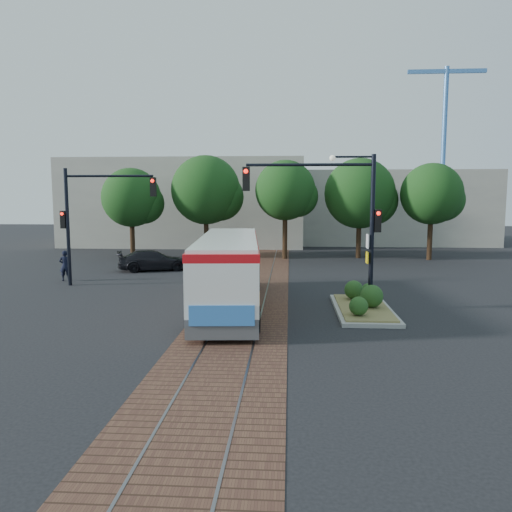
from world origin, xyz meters
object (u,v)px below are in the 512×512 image
Objects in this scene: traffic_island at (363,303)px; signal_pole_left at (89,211)px; officer at (65,266)px; parked_car at (153,260)px; city_bus at (229,268)px; signal_pole_main at (341,207)px.

traffic_island is 14.50m from signal_pole_left.
officer is 0.38× the size of parked_car.
signal_pole_left is at bearing 159.64° from traffic_island.
officer is (-1.99, 1.33, -3.03)m from signal_pole_left.
traffic_island is at bearing -8.69° from city_bus.
city_bus is 2.15× the size of traffic_island.
signal_pole_left is at bearing 145.07° from city_bus.
parked_car is (1.76, 5.48, -3.23)m from signal_pole_left.
city_bus is at bearing 175.95° from traffic_island.
signal_pole_left is at bearing 158.55° from signal_pole_main.
city_bus is at bearing -169.19° from parked_car.
city_bus is at bearing 136.13° from officer.
parked_car is (-11.43, 10.38, 0.30)m from traffic_island.
signal_pole_main reaches higher than city_bus.
parked_car reaches higher than traffic_island.
signal_pole_main is 15.10m from parked_car.
parked_car is (-5.96, 9.99, -1.01)m from city_bus.
signal_pole_main is 13.14m from signal_pole_left.
city_bus is 6.68× the size of officer.
signal_pole_main is at bearing -21.45° from signal_pole_left.
signal_pole_left reaches higher than traffic_island.
traffic_island is 15.44m from parked_car.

